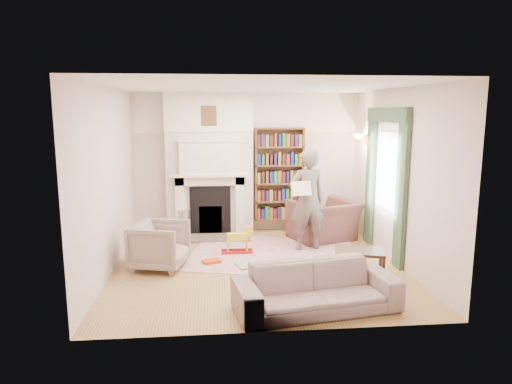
{
  "coord_description": "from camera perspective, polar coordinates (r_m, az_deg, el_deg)",
  "views": [
    {
      "loc": [
        -0.69,
        -6.97,
        2.43
      ],
      "look_at": [
        0.0,
        0.25,
        1.15
      ],
      "focal_mm": 32.0,
      "sensor_mm": 36.0,
      "label": 1
    }
  ],
  "objects": [
    {
      "name": "newspaper",
      "position": [
        7.79,
        5.68,
        0.45
      ],
      "size": [
        0.37,
        0.16,
        0.24
      ],
      "primitive_type": "cube",
      "rotation": [
        -0.35,
        0.0,
        0.18
      ],
      "color": "white",
      "rests_on": "man_reading"
    },
    {
      "name": "fireplace",
      "position": [
        9.08,
        -5.81,
        3.36
      ],
      "size": [
        1.7,
        0.58,
        2.8
      ],
      "color": "silver",
      "rests_on": "floor"
    },
    {
      "name": "bookcase",
      "position": [
        9.27,
        2.9,
        2.22
      ],
      "size": [
        1.0,
        0.24,
        1.85
      ],
      "primitive_type": "cube",
      "color": "brown",
      "rests_on": "floor"
    },
    {
      "name": "ceiling",
      "position": [
        7.01,
        0.2,
        13.04
      ],
      "size": [
        4.5,
        4.5,
        0.0
      ],
      "primitive_type": "plane",
      "rotation": [
        3.14,
        0.0,
        0.0
      ],
      "color": "white",
      "rests_on": "wall_back"
    },
    {
      "name": "wall_sconce",
      "position": [
        8.91,
        12.4,
        6.37
      ],
      "size": [
        0.2,
        0.24,
        0.24
      ],
      "primitive_type": null,
      "color": "gold",
      "rests_on": "wall_right"
    },
    {
      "name": "curtain_left",
      "position": [
        7.37,
        17.71,
        -0.07
      ],
      "size": [
        0.07,
        0.32,
        2.4
      ],
      "primitive_type": "cube",
      "color": "#30482E",
      "rests_on": "floor"
    },
    {
      "name": "armchair_left",
      "position": [
        7.34,
        -11.96,
        -6.54
      ],
      "size": [
        0.97,
        0.95,
        0.73
      ],
      "primitive_type": "imported",
      "rotation": [
        0.0,
        0.0,
        1.33
      ],
      "color": "#B3A794",
      "rests_on": "floor"
    },
    {
      "name": "comic_annuals",
      "position": [
        7.04,
        3.23,
        -10.03
      ],
      "size": [
        0.64,
        0.85,
        0.02
      ],
      "color": "red",
      "rests_on": "rug"
    },
    {
      "name": "curtain_right",
      "position": [
        8.66,
        14.11,
        1.54
      ],
      "size": [
        0.07,
        0.32,
        2.4
      ],
      "primitive_type": "cube",
      "color": "#30482E",
      "rests_on": "floor"
    },
    {
      "name": "armchair_reading",
      "position": [
        8.83,
        8.42,
        -3.53
      ],
      "size": [
        1.44,
        1.35,
        0.75
      ],
      "primitive_type": "imported",
      "rotation": [
        0.0,
        0.0,
        3.49
      ],
      "color": "#4E2929",
      "rests_on": "floor"
    },
    {
      "name": "sofa",
      "position": [
        5.78,
        7.52,
        -11.78
      ],
      "size": [
        2.11,
        1.1,
        0.59
      ],
      "primitive_type": "imported",
      "rotation": [
        0.0,
        0.0,
        0.16
      ],
      "color": "#A99B8B",
      "rests_on": "floor"
    },
    {
      "name": "pelmet",
      "position": [
        7.91,
        16.11,
        9.26
      ],
      "size": [
        0.09,
        1.7,
        0.24
      ],
      "primitive_type": "cube",
      "color": "#30482E",
      "rests_on": "wall_right"
    },
    {
      "name": "game_box_lid",
      "position": [
        7.51,
        -5.59,
        -8.61
      ],
      "size": [
        0.32,
        0.27,
        0.05
      ],
      "primitive_type": "cube",
      "rotation": [
        0.0,
        0.0,
        0.34
      ],
      "color": "#BC3815",
      "rests_on": "rug"
    },
    {
      "name": "wall_front",
      "position": [
        4.88,
        2.8,
        -2.2
      ],
      "size": [
        4.5,
        0.0,
        4.5
      ],
      "primitive_type": "plane",
      "rotation": [
        -1.57,
        0.0,
        0.0
      ],
      "color": "silver",
      "rests_on": "floor"
    },
    {
      "name": "floor",
      "position": [
        7.41,
        0.19,
        -9.13
      ],
      "size": [
        4.5,
        4.5,
        0.0
      ],
      "primitive_type": "plane",
      "color": "olive",
      "rests_on": "ground"
    },
    {
      "name": "wall_back",
      "position": [
        9.3,
        -1.18,
        3.65
      ],
      "size": [
        4.5,
        0.0,
        4.5
      ],
      "primitive_type": "plane",
      "rotation": [
        1.57,
        0.0,
        0.0
      ],
      "color": "silver",
      "rests_on": "floor"
    },
    {
      "name": "coffee_table",
      "position": [
        6.9,
        12.75,
        -8.88
      ],
      "size": [
        0.79,
        0.62,
        0.45
      ],
      "primitive_type": null,
      "rotation": [
        0.0,
        0.0,
        -0.26
      ],
      "color": "#352412",
      "rests_on": "floor"
    },
    {
      "name": "man_reading",
      "position": [
        8.05,
        6.42,
        -0.98
      ],
      "size": [
        0.72,
        0.54,
        1.81
      ],
      "primitive_type": "imported",
      "rotation": [
        0.0,
        0.0,
        3.32
      ],
      "color": "#5F544C",
      "rests_on": "floor"
    },
    {
      "name": "window",
      "position": [
        7.99,
        16.08,
        2.57
      ],
      "size": [
        0.02,
        0.9,
        1.3
      ],
      "primitive_type": "cube",
      "color": "silver",
      "rests_on": "wall_right"
    },
    {
      "name": "wall_right",
      "position": [
        7.63,
        17.26,
        1.8
      ],
      "size": [
        0.0,
        4.5,
        4.5
      ],
      "primitive_type": "plane",
      "rotation": [
        1.57,
        0.0,
        -1.57
      ],
      "color": "silver",
      "rests_on": "floor"
    },
    {
      "name": "wall_left",
      "position": [
        7.21,
        -17.89,
        1.32
      ],
      "size": [
        0.0,
        4.5,
        4.5
      ],
      "primitive_type": "plane",
      "rotation": [
        1.57,
        0.0,
        1.57
      ],
      "color": "silver",
      "rests_on": "floor"
    },
    {
      "name": "rug",
      "position": [
        7.94,
        2.0,
        -7.77
      ],
      "size": [
        3.19,
        2.72,
        0.01
      ],
      "primitive_type": "cube",
      "rotation": [
        0.0,
        0.0,
        -0.23
      ],
      "color": "beige",
      "rests_on": "floor"
    },
    {
      "name": "rocking_horse",
      "position": [
        7.94,
        -2.37,
        -6.01
      ],
      "size": [
        0.55,
        0.22,
        0.48
      ],
      "primitive_type": null,
      "rotation": [
        0.0,
        0.0,
        0.01
      ],
      "color": "gold",
      "rests_on": "rug"
    },
    {
      "name": "paraffin_heater",
      "position": [
        9.05,
        -8.94,
        -3.89
      ],
      "size": [
        0.3,
        0.3,
        0.55
      ],
      "primitive_type": "cylinder",
      "rotation": [
        0.0,
        0.0,
        -0.3
      ],
      "color": "#B5B7BE",
      "rests_on": "floor"
    },
    {
      "name": "board_game",
      "position": [
        7.34,
        -0.94,
        -9.1
      ],
      "size": [
        0.44,
        0.44,
        0.03
      ],
      "primitive_type": "cube",
      "rotation": [
        0.0,
        0.0,
        0.27
      ],
      "color": "#E9D052",
      "rests_on": "rug"
    }
  ]
}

